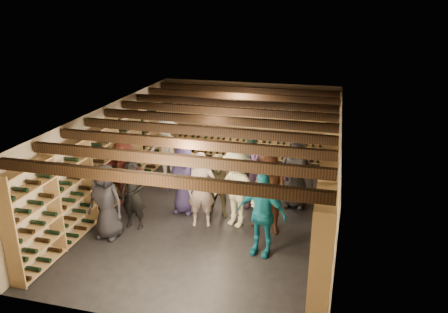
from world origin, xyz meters
The scene contains 23 objects.
ground centered at (0.00, 0.00, 0.00)m, with size 8.00×8.00×0.00m, color black.
walls centered at (0.00, 0.00, 1.20)m, with size 5.52×8.02×2.40m.
ceiling centered at (0.00, 0.00, 2.40)m, with size 5.50×8.00×0.01m, color beige.
ceiling_joists centered at (0.00, 0.00, 2.26)m, with size 5.40×7.12×0.18m.
wine_rack_left centered at (-2.57, 0.00, 1.08)m, with size 0.32×7.50×2.15m.
wine_rack_right centered at (2.57, 0.00, 1.08)m, with size 0.32×7.50×2.15m.
wine_rack_back centered at (0.00, 3.83, 1.07)m, with size 4.70×0.30×2.15m.
crate_stack_left centered at (-0.98, 1.30, 0.42)m, with size 0.59×0.51×0.85m.
crate_stack_right centered at (-0.32, 1.94, 0.17)m, with size 0.52×0.35×0.34m.
crate_loose centered at (0.03, 2.43, 0.09)m, with size 0.50×0.33×0.17m, color tan.
person_0 centered at (-1.89, -1.74, 0.82)m, with size 0.81×0.52×1.65m, color black.
person_1 centered at (-1.52, -1.22, 0.79)m, with size 0.58×0.38×1.58m, color black.
person_2 centered at (0.16, -0.25, 0.76)m, with size 0.74×0.58×1.52m, color brown.
person_3 centered at (0.62, -0.56, 0.89)m, with size 1.15×0.66×1.78m, color beige.
person_4 centered at (1.37, -1.55, 0.87)m, with size 1.02×0.42×1.73m, color #10657C.
person_5 centered at (-2.18, -0.28, 0.85)m, with size 1.57×0.50×1.70m, color brown.
person_6 centered at (-0.70, -0.22, 0.82)m, with size 0.81×0.52×1.65m, color #262046.
person_7 centered at (-0.11, -0.73, 0.85)m, with size 0.62×0.41×1.70m, color gray.
person_8 centered at (1.39, -0.67, 0.91)m, with size 0.88×0.69×1.81m, color #4F2C19.
person_9 centered at (-1.73, 1.30, 0.94)m, with size 1.22×0.70×1.89m, color #AEA7A0.
person_10 centered at (0.64, 0.99, 0.90)m, with size 1.06×0.44×1.80m, color #27493B.
person_11 centered at (0.93, 0.41, 0.81)m, with size 1.50×0.48×1.61m, color slate.
person_12 centered at (1.81, 0.76, 0.90)m, with size 0.88×0.57×1.81m, color #313237.
Camera 1 is at (2.56, -9.11, 4.83)m, focal length 35.00 mm.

